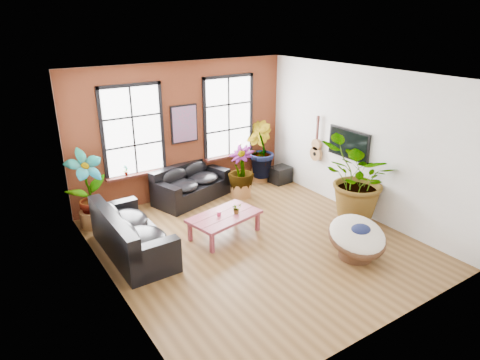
# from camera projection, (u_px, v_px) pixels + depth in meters

# --- Properties ---
(room) EXTENTS (6.04, 6.54, 3.54)m
(room) POSITION_uv_depth(u_px,v_px,m) (252.00, 164.00, 8.63)
(room) COLOR brown
(room) RESTS_ON ground
(sofa_back) EXTENTS (2.18, 1.49, 0.91)m
(sofa_back) POSITION_uv_depth(u_px,v_px,m) (190.00, 184.00, 11.18)
(sofa_back) COLOR black
(sofa_back) RESTS_ON ground
(sofa_left) EXTENTS (1.02, 2.41, 0.95)m
(sofa_left) POSITION_uv_depth(u_px,v_px,m) (130.00, 235.00, 8.60)
(sofa_left) COLOR black
(sofa_left) RESTS_ON ground
(coffee_table) EXTENTS (1.69, 1.18, 0.60)m
(coffee_table) POSITION_uv_depth(u_px,v_px,m) (224.00, 217.00, 9.31)
(coffee_table) COLOR maroon
(coffee_table) RESTS_ON ground
(papasan_chair) EXTENTS (1.37, 1.38, 0.87)m
(papasan_chair) POSITION_uv_depth(u_px,v_px,m) (357.00, 237.00, 8.46)
(papasan_chair) COLOR #4D2F1B
(papasan_chair) RESTS_ON ground
(poster) EXTENTS (0.74, 0.06, 0.98)m
(poster) POSITION_uv_depth(u_px,v_px,m) (184.00, 124.00, 10.91)
(poster) COLOR black
(poster) RESTS_ON room
(tv_wall_unit) EXTENTS (0.13, 1.86, 1.20)m
(tv_wall_unit) POSITION_uv_depth(u_px,v_px,m) (339.00, 145.00, 10.56)
(tv_wall_unit) COLOR black
(tv_wall_unit) RESTS_ON room
(media_box) EXTENTS (0.60, 0.52, 0.47)m
(media_box) POSITION_uv_depth(u_px,v_px,m) (280.00, 175.00, 12.35)
(media_box) COLOR black
(media_box) RESTS_ON ground
(pot_back_left) EXTENTS (0.68, 0.68, 0.38)m
(pot_back_left) POSITION_uv_depth(u_px,v_px,m) (92.00, 219.00, 9.80)
(pot_back_left) COLOR #996132
(pot_back_left) RESTS_ON ground
(pot_back_right) EXTENTS (0.51, 0.51, 0.36)m
(pot_back_right) POSITION_uv_depth(u_px,v_px,m) (260.00, 175.00, 12.51)
(pot_back_right) COLOR #996132
(pot_back_right) RESTS_ON ground
(pot_right_wall) EXTENTS (0.54, 0.54, 0.39)m
(pot_right_wall) POSITION_uv_depth(u_px,v_px,m) (355.00, 217.00, 9.88)
(pot_right_wall) COLOR #996132
(pot_right_wall) RESTS_ON ground
(pot_mid) EXTENTS (0.62, 0.62, 0.37)m
(pot_mid) POSITION_uv_depth(u_px,v_px,m) (241.00, 190.00, 11.42)
(pot_mid) COLOR #996132
(pot_mid) RESTS_ON ground
(floor_plant_back_left) EXTENTS (1.02, 0.83, 1.69)m
(floor_plant_back_left) POSITION_uv_depth(u_px,v_px,m) (88.00, 186.00, 9.51)
(floor_plant_back_left) COLOR #196126
(floor_plant_back_left) RESTS_ON ground
(floor_plant_back_right) EXTENTS (0.90, 1.02, 1.60)m
(floor_plant_back_right) POSITION_uv_depth(u_px,v_px,m) (259.00, 150.00, 12.22)
(floor_plant_back_right) COLOR #196126
(floor_plant_back_right) RESTS_ON ground
(floor_plant_right_wall) EXTENTS (2.03, 1.88, 1.88)m
(floor_plant_right_wall) POSITION_uv_depth(u_px,v_px,m) (358.00, 180.00, 9.59)
(floor_plant_right_wall) COLOR #196126
(floor_plant_right_wall) RESTS_ON ground
(floor_plant_mid) EXTENTS (0.87, 0.87, 1.24)m
(floor_plant_mid) POSITION_uv_depth(u_px,v_px,m) (241.00, 169.00, 11.24)
(floor_plant_mid) COLOR #196126
(floor_plant_mid) RESTS_ON ground
(table_plant) EXTENTS (0.23, 0.20, 0.23)m
(table_plant) POSITION_uv_depth(u_px,v_px,m) (237.00, 209.00, 9.32)
(table_plant) COLOR #196126
(table_plant) RESTS_ON coffee_table
(sill_plant_left) EXTENTS (0.17, 0.17, 0.27)m
(sill_plant_left) POSITION_uv_depth(u_px,v_px,m) (126.00, 170.00, 10.36)
(sill_plant_left) COLOR #196126
(sill_plant_left) RESTS_ON room
(sill_plant_right) EXTENTS (0.19, 0.19, 0.27)m
(sill_plant_right) POSITION_uv_depth(u_px,v_px,m) (241.00, 148.00, 12.08)
(sill_plant_right) COLOR #196126
(sill_plant_right) RESTS_ON room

